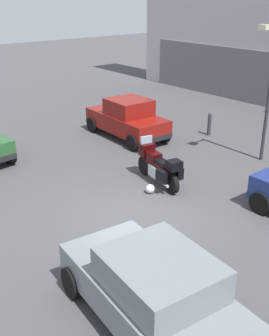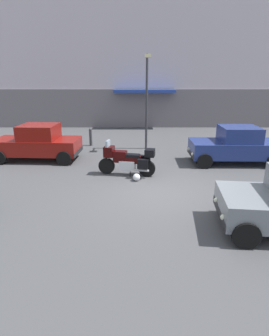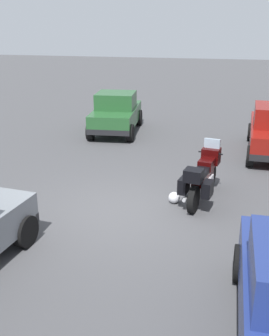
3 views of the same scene
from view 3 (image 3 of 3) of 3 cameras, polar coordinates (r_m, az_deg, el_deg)
ground_plane at (r=9.49m, az=-2.00°, el=-6.28°), size 80.00×80.00×0.00m
motorcycle at (r=10.05m, az=9.51°, el=-1.14°), size 2.24×0.97×1.36m
helmet at (r=9.96m, az=5.55°, el=-4.13°), size 0.28×0.28×0.28m
car_compact_side at (r=16.08m, az=-2.58°, el=7.70°), size 3.57×1.95×1.56m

